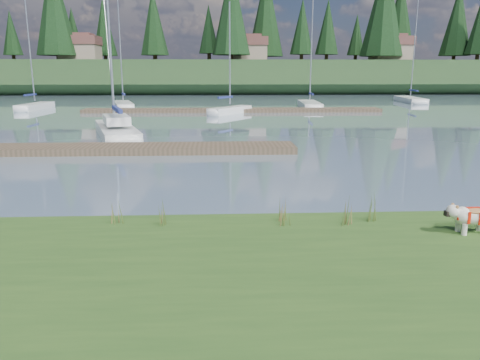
{
  "coord_description": "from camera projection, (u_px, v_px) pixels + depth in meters",
  "views": [
    {
      "loc": [
        0.61,
        -11.46,
        3.43
      ],
      "look_at": [
        1.14,
        -0.5,
        0.89
      ],
      "focal_mm": 35.0,
      "sensor_mm": 36.0,
      "label": 1
    }
  ],
  "objects": [
    {
      "name": "conifer_7",
      "position": [
        457.0,
        20.0,
        80.22
      ],
      "size": [
        5.28,
        5.28,
        13.2
      ],
      "color": "#382619",
      "rests_on": "ridge"
    },
    {
      "name": "bulldog",
      "position": [
        472.0,
        215.0,
        9.1
      ],
      "size": [
        0.96,
        0.44,
        0.58
      ],
      "rotation": [
        0.0,
        0.0,
        3.19
      ],
      "color": "silver",
      "rests_on": "bank"
    },
    {
      "name": "conifer_6",
      "position": [
        384.0,
        6.0,
        76.23
      ],
      "size": [
        7.04,
        7.04,
        17.0
      ],
      "color": "#382619",
      "rests_on": "ridge"
    },
    {
      "name": "sailboat_main",
      "position": [
        115.0,
        127.0,
        26.07
      ],
      "size": [
        4.24,
        8.86,
        12.59
      ],
      "rotation": [
        0.0,
        0.0,
        1.87
      ],
      "color": "white",
      "rests_on": "ground"
    },
    {
      "name": "ridge",
      "position": [
        213.0,
        77.0,
        82.37
      ],
      "size": [
        200.0,
        20.0,
        5.0
      ],
      "primitive_type": "cube",
      "color": "#1F361A",
      "rests_on": "ground"
    },
    {
      "name": "bank",
      "position": [
        172.0,
        331.0,
        6.02
      ],
      "size": [
        60.0,
        9.0,
        0.35
      ],
      "primitive_type": "cube",
      "color": "#2F501C",
      "rests_on": "ground"
    },
    {
      "name": "ground",
      "position": [
        210.0,
        112.0,
        41.09
      ],
      "size": [
        200.0,
        200.0,
        0.0
      ],
      "primitive_type": "plane",
      "color": "#7C93A7",
      "rests_on": "ground"
    },
    {
      "name": "sailboat_bg_2",
      "position": [
        233.0,
        109.0,
        39.76
      ],
      "size": [
        4.27,
        5.5,
        9.06
      ],
      "rotation": [
        0.0,
        0.0,
        0.97
      ],
      "color": "white",
      "rests_on": "ground"
    },
    {
      "name": "weed_3",
      "position": [
        117.0,
        214.0,
        9.68
      ],
      "size": [
        0.17,
        0.14,
        0.52
      ],
      "color": "#475B23",
      "rests_on": "bank"
    },
    {
      "name": "sailboat_bg_5",
      "position": [
        408.0,
        99.0,
        55.07
      ],
      "size": [
        2.92,
        9.3,
        12.94
      ],
      "rotation": [
        0.0,
        0.0,
        1.45
      ],
      "color": "white",
      "rests_on": "ground"
    },
    {
      "name": "dock_near",
      "position": [
        112.0,
        149.0,
        20.43
      ],
      "size": [
        16.0,
        2.0,
        0.3
      ],
      "primitive_type": "cube",
      "color": "#4C3D2C",
      "rests_on": "ground"
    },
    {
      "name": "weed_0",
      "position": [
        162.0,
        213.0,
        9.62
      ],
      "size": [
        0.17,
        0.14,
        0.59
      ],
      "color": "#475B23",
      "rests_on": "bank"
    },
    {
      "name": "weed_5",
      "position": [
        372.0,
        208.0,
        9.83
      ],
      "size": [
        0.17,
        0.14,
        0.7
      ],
      "color": "#475B23",
      "rests_on": "bank"
    },
    {
      "name": "sailboat_bg_1",
      "position": [
        123.0,
        104.0,
        46.09
      ],
      "size": [
        3.38,
        7.73,
        11.38
      ],
      "rotation": [
        0.0,
        0.0,
        1.83
      ],
      "color": "white",
      "rests_on": "ground"
    },
    {
      "name": "conifer_4",
      "position": [
        231.0,
        9.0,
        73.31
      ],
      "size": [
        6.16,
        6.16,
        15.1
      ],
      "color": "#382619",
      "rests_on": "ridge"
    },
    {
      "name": "conifer_2",
      "position": [
        54.0,
        6.0,
        73.84
      ],
      "size": [
        6.6,
        6.6,
        16.05
      ],
      "color": "#382619",
      "rests_on": "ridge"
    },
    {
      "name": "weed_4",
      "position": [
        286.0,
        217.0,
        9.54
      ],
      "size": [
        0.17,
        0.14,
        0.44
      ],
      "color": "#475B23",
      "rests_on": "bank"
    },
    {
      "name": "house_2",
      "position": [
        391.0,
        48.0,
        78.81
      ],
      "size": [
        6.3,
        5.3,
        4.65
      ],
      "color": "gray",
      "rests_on": "ridge"
    },
    {
      "name": "sailboat_bg_3",
      "position": [
        309.0,
        104.0,
        46.82
      ],
      "size": [
        2.36,
        8.67,
        12.52
      ],
      "rotation": [
        0.0,
        0.0,
        1.49
      ],
      "color": "white",
      "rests_on": "ground"
    },
    {
      "name": "weed_1",
      "position": [
        283.0,
        211.0,
        9.89
      ],
      "size": [
        0.17,
        0.14,
        0.49
      ],
      "color": "#475B23",
      "rests_on": "bank"
    },
    {
      "name": "mud_lip",
      "position": [
        191.0,
        228.0,
        10.32
      ],
      "size": [
        60.0,
        0.5,
        0.14
      ],
      "primitive_type": "cube",
      "color": "#33281C",
      "rests_on": "ground"
    },
    {
      "name": "dock_far",
      "position": [
        233.0,
        110.0,
        41.15
      ],
      "size": [
        26.0,
        2.2,
        0.3
      ],
      "primitive_type": "cube",
      "color": "#4C3D2C",
      "rests_on": "ground"
    },
    {
      "name": "weed_2",
      "position": [
        348.0,
        212.0,
        9.59
      ],
      "size": [
        0.17,
        0.14,
        0.68
      ],
      "color": "#475B23",
      "rests_on": "bank"
    },
    {
      "name": "conifer_3",
      "position": [
        153.0,
        22.0,
        78.84
      ],
      "size": [
        4.84,
        4.84,
        12.25
      ],
      "color": "#382619",
      "rests_on": "ridge"
    },
    {
      "name": "conifer_5",
      "position": [
        302.0,
        27.0,
        78.28
      ],
      "size": [
        3.96,
        3.96,
        10.35
      ],
      "color": "#382619",
      "rests_on": "ridge"
    },
    {
      "name": "sailboat_bg_0",
      "position": [
        38.0,
        106.0,
        44.37
      ],
      "size": [
        1.68,
        6.83,
        9.96
      ],
      "rotation": [
        0.0,
        0.0,
        1.52
      ],
      "color": "white",
      "rests_on": "ground"
    },
    {
      "name": "house_0",
      "position": [
        80.0,
        48.0,
        77.33
      ],
      "size": [
        6.3,
        5.3,
        4.65
      ],
      "color": "gray",
      "rests_on": "ridge"
    },
    {
      "name": "house_1",
      "position": [
        248.0,
        49.0,
        79.62
      ],
      "size": [
        6.3,
        5.3,
        4.65
      ],
      "color": "gray",
      "rests_on": "ridge"
    }
  ]
}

